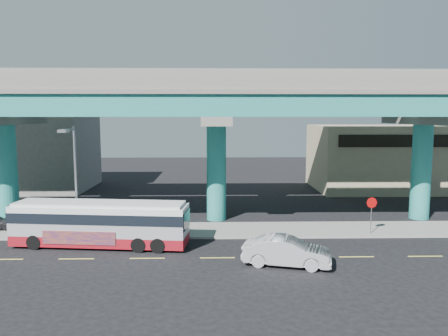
{
  "coord_description": "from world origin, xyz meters",
  "views": [
    {
      "loc": [
        -0.17,
        -24.41,
        8.08
      ],
      "look_at": [
        0.47,
        4.0,
        4.65
      ],
      "focal_mm": 35.0,
      "sensor_mm": 36.0,
      "label": 1
    }
  ],
  "objects_px": {
    "stop_sign": "(372,207)",
    "sedan": "(287,251)",
    "transit_bus": "(100,222)",
    "street_lamp": "(73,166)"
  },
  "relations": [
    {
      "from": "transit_bus",
      "to": "street_lamp",
      "type": "distance_m",
      "value": 4.13
    },
    {
      "from": "sedan",
      "to": "stop_sign",
      "type": "distance_m",
      "value": 8.95
    },
    {
      "from": "transit_bus",
      "to": "stop_sign",
      "type": "bearing_deg",
      "value": 12.99
    },
    {
      "from": "sedan",
      "to": "street_lamp",
      "type": "height_order",
      "value": "street_lamp"
    },
    {
      "from": "transit_bus",
      "to": "sedan",
      "type": "relative_size",
      "value": 2.2
    },
    {
      "from": "sedan",
      "to": "street_lamp",
      "type": "xyz_separation_m",
      "value": [
        -12.95,
        5.11,
        4.11
      ]
    },
    {
      "from": "transit_bus",
      "to": "sedan",
      "type": "height_order",
      "value": "transit_bus"
    },
    {
      "from": "transit_bus",
      "to": "stop_sign",
      "type": "relative_size",
      "value": 4.46
    },
    {
      "from": "stop_sign",
      "to": "sedan",
      "type": "bearing_deg",
      "value": -121.57
    },
    {
      "from": "street_lamp",
      "to": "transit_bus",
      "type": "bearing_deg",
      "value": -33.48
    }
  ]
}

